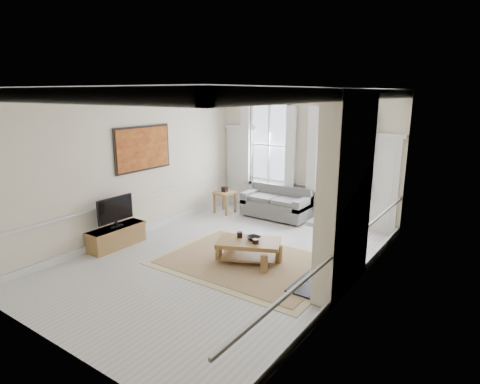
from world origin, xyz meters
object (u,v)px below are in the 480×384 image
Objects in this scene: side_table at (225,196)px; tv_stand at (117,237)px; sofa at (277,205)px; coffee_table at (249,244)px.

tv_stand is at bearing -96.76° from side_table.
sofa is 3.12m from coffee_table.
side_table is at bearing -161.41° from sofa.
sofa is 1.38× the size of tv_stand.
side_table is 3.47m from tv_stand.
sofa reaches higher than tv_stand.
side_table is 0.43× the size of coffee_table.
sofa is at bearing 84.31° from coffee_table.
side_table is (-1.43, -0.48, 0.14)m from sofa.
sofa is at bearing 18.59° from side_table.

